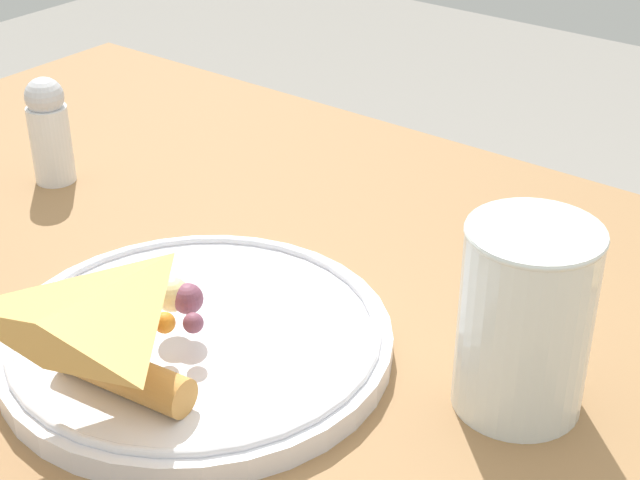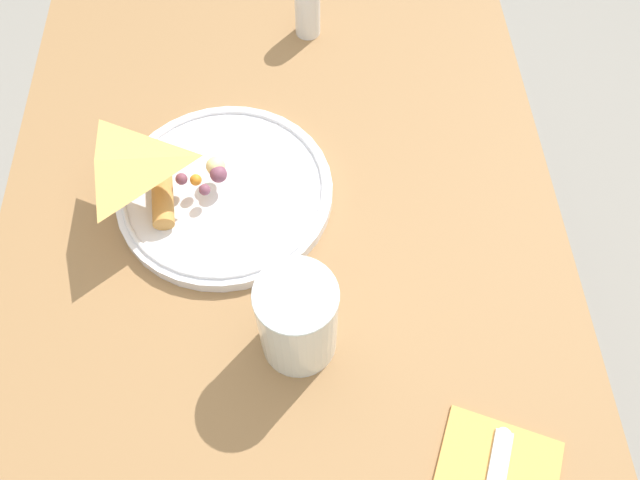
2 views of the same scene
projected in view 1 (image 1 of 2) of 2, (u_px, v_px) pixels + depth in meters
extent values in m
cube|color=olive|center=(421.00, 399.00, 0.61)|extent=(1.30, 0.65, 0.03)
cube|color=brown|center=(138.00, 347.00, 1.31)|extent=(0.06, 0.06, 0.74)
cylinder|color=white|center=(197.00, 342.00, 0.63)|extent=(0.25, 0.25, 0.02)
torus|color=white|center=(196.00, 330.00, 0.62)|extent=(0.24, 0.24, 0.01)
pyramid|color=#DBA351|center=(182.00, 329.00, 0.61)|extent=(0.11, 0.12, 0.02)
cylinder|color=#C68942|center=(122.00, 373.00, 0.57)|extent=(0.09, 0.03, 0.02)
sphere|color=#EFDB93|center=(172.00, 294.00, 0.61)|extent=(0.02, 0.02, 0.02)
sphere|color=orange|center=(165.00, 323.00, 0.59)|extent=(0.01, 0.01, 0.01)
sphere|color=#7A4256|center=(143.00, 334.00, 0.58)|extent=(0.01, 0.01, 0.01)
sphere|color=#7A4256|center=(188.00, 299.00, 0.61)|extent=(0.02, 0.02, 0.02)
sphere|color=#7A4256|center=(193.00, 323.00, 0.59)|extent=(0.01, 0.01, 0.01)
cylinder|color=white|center=(525.00, 320.00, 0.56)|extent=(0.08, 0.08, 0.12)
cylinder|color=white|center=(521.00, 352.00, 0.57)|extent=(0.07, 0.07, 0.07)
torus|color=white|center=(536.00, 233.00, 0.53)|extent=(0.08, 0.08, 0.00)
cylinder|color=silver|center=(51.00, 144.00, 0.83)|extent=(0.03, 0.03, 0.07)
sphere|color=silver|center=(44.00, 97.00, 0.81)|extent=(0.03, 0.03, 0.03)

